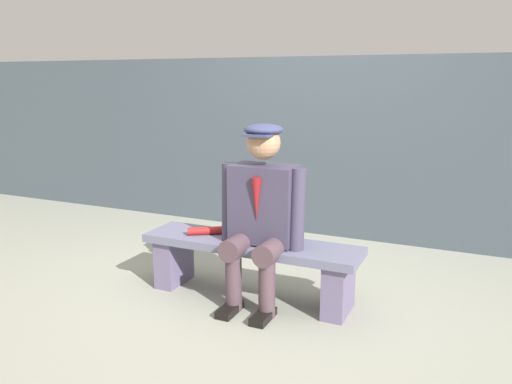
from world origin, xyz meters
TOP-DOWN VIEW (x-y plane):
  - ground_plane at (0.00, 0.00)m, footprint 30.00×30.00m
  - bench at (0.00, 0.00)m, footprint 1.56×0.39m
  - seated_man at (-0.11, 0.05)m, footprint 0.60×0.55m
  - rolled_magazine at (0.35, -0.00)m, footprint 0.26×0.20m
  - stadium_wall at (0.00, -1.77)m, footprint 12.00×0.24m

SIDE VIEW (x-z plane):
  - ground_plane at x=0.00m, z-range 0.00..0.00m
  - bench at x=0.00m, z-range 0.08..0.50m
  - rolled_magazine at x=0.35m, z-range 0.42..0.48m
  - seated_man at x=-0.11m, z-range 0.05..1.29m
  - stadium_wall at x=0.00m, z-range 0.00..1.73m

